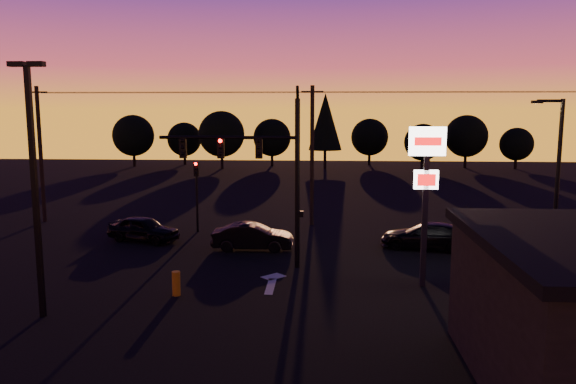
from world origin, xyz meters
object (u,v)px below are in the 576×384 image
at_px(traffic_signal_mast, 263,165).
at_px(car_right, 427,236).
at_px(parking_lot_light, 34,174).
at_px(streetlight, 556,174).
at_px(car_mid, 253,237).
at_px(secondary_signal, 197,186).
at_px(bollard, 176,283).
at_px(suv_parked, 538,303).
at_px(pylon_sign, 426,172).
at_px(car_left, 143,229).

xyz_separation_m(traffic_signal_mast, car_right, (8.47, 4.02, -4.22)).
relative_size(parking_lot_light, streetlight, 1.14).
height_order(traffic_signal_mast, parking_lot_light, parking_lot_light).
bearing_deg(car_mid, secondary_signal, 42.75).
relative_size(bollard, car_mid, 0.23).
xyz_separation_m(bollard, car_right, (11.59, 8.42, 0.21)).
height_order(parking_lot_light, suv_parked, parking_lot_light).
relative_size(streetlight, car_right, 1.62).
bearing_deg(streetlight, pylon_sign, -149.92).
relative_size(secondary_signal, pylon_sign, 0.64).
relative_size(pylon_sign, streetlight, 0.85).
relative_size(secondary_signal, car_left, 1.03).
bearing_deg(bollard, suv_parked, -7.50).
bearing_deg(suv_parked, car_right, 107.94).
xyz_separation_m(parking_lot_light, car_right, (15.87, 11.02, -4.55)).
bearing_deg(suv_parked, traffic_signal_mast, 155.97).
bearing_deg(pylon_sign, parking_lot_light, -162.77).
height_order(pylon_sign, car_left, pylon_sign).
height_order(secondary_signal, car_left, secondary_signal).
bearing_deg(car_right, suv_parked, 25.18).
xyz_separation_m(parking_lot_light, pylon_sign, (14.50, 4.50, -0.36)).
distance_m(parking_lot_light, car_mid, 12.95).
xyz_separation_m(streetlight, bollard, (-17.13, -5.90, -3.92)).
relative_size(streetlight, bollard, 7.95).
bearing_deg(suv_parked, parking_lot_light, -171.09).
bearing_deg(bollard, secondary_signal, 98.50).
height_order(car_right, suv_parked, car_right).
relative_size(secondary_signal, streetlight, 0.54).
xyz_separation_m(streetlight, suv_parked, (-3.45, -7.70, -3.80)).
relative_size(parking_lot_light, pylon_sign, 1.34).
bearing_deg(car_left, parking_lot_light, -160.97).
bearing_deg(traffic_signal_mast, pylon_sign, -19.36).
distance_m(streetlight, car_mid, 15.52).
distance_m(parking_lot_light, suv_parked, 18.57).
relative_size(secondary_signal, bollard, 4.32).
relative_size(traffic_signal_mast, suv_parked, 1.91).
xyz_separation_m(bollard, suv_parked, (13.68, -1.80, 0.12)).
xyz_separation_m(secondary_signal, bollard, (1.78, -11.89, -2.36)).
relative_size(secondary_signal, car_right, 0.88).
xyz_separation_m(streetlight, car_mid, (-14.96, 1.77, -3.71)).
bearing_deg(streetlight, traffic_signal_mast, -173.86).
height_order(car_mid, suv_parked, car_mid).
height_order(car_left, car_mid, car_left).
relative_size(traffic_signal_mast, car_mid, 1.98).
xyz_separation_m(bollard, car_mid, (2.17, 7.67, 0.21)).
height_order(pylon_sign, car_mid, pylon_sign).
height_order(bollard, suv_parked, suv_parked).
distance_m(car_left, suv_parked, 21.13).
height_order(pylon_sign, car_right, pylon_sign).
bearing_deg(car_mid, suv_parked, -129.80).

